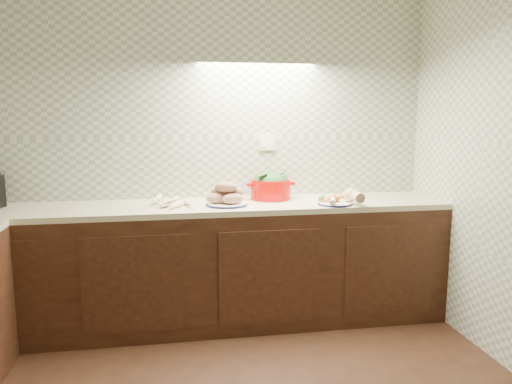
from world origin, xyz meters
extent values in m
cube|color=gray|center=(0.00, 1.78, 1.30)|extent=(3.60, 0.05, 2.60)
cube|color=beige|center=(0.55, 1.79, 1.32)|extent=(0.13, 0.01, 0.12)
cube|color=black|center=(0.00, 1.50, 0.43)|extent=(3.60, 0.60, 0.86)
cube|color=beige|center=(0.00, 1.50, 0.88)|extent=(3.60, 0.60, 0.04)
cone|color=#F8F5C5|center=(-0.27, 1.48, 0.92)|extent=(0.14, 0.20, 0.04)
cone|color=#F8F5C5|center=(-0.24, 1.45, 0.92)|extent=(0.12, 0.17, 0.04)
cone|color=#F8F5C5|center=(-0.28, 1.42, 0.92)|extent=(0.07, 0.22, 0.04)
cone|color=#F8F5C5|center=(-0.22, 1.40, 0.92)|extent=(0.16, 0.17, 0.05)
cone|color=#F8F5C5|center=(-0.29, 1.38, 0.92)|extent=(0.06, 0.21, 0.04)
cone|color=#F8F5C5|center=(-0.22, 1.42, 0.92)|extent=(0.16, 0.15, 0.04)
cone|color=#F8F5C5|center=(-0.12, 1.37, 0.92)|extent=(0.19, 0.16, 0.05)
cone|color=#F8F5C5|center=(-0.15, 1.47, 0.94)|extent=(0.07, 0.17, 0.04)
cone|color=#F8F5C5|center=(-0.24, 1.44, 0.94)|extent=(0.11, 0.20, 0.04)
cone|color=#F8F5C5|center=(-0.32, 1.37, 0.95)|extent=(0.13, 0.19, 0.05)
cylinder|color=#12123F|center=(0.19, 1.43, 0.91)|extent=(0.30, 0.30, 0.01)
cylinder|color=white|center=(0.19, 1.43, 0.91)|extent=(0.28, 0.28, 0.02)
ellipsoid|color=#A87058|center=(0.12, 1.43, 0.95)|extent=(0.18, 0.14, 0.08)
ellipsoid|color=#A87058|center=(0.23, 1.38, 0.95)|extent=(0.18, 0.14, 0.08)
ellipsoid|color=#A87058|center=(0.20, 1.48, 0.95)|extent=(0.18, 0.14, 0.08)
ellipsoid|color=#A87058|center=(0.16, 1.48, 1.00)|extent=(0.18, 0.14, 0.08)
ellipsoid|color=#A87058|center=(0.24, 1.46, 1.00)|extent=(0.18, 0.14, 0.08)
ellipsoid|color=#A87058|center=(0.18, 1.42, 1.03)|extent=(0.18, 0.14, 0.08)
cylinder|color=black|center=(0.23, 1.62, 0.92)|extent=(0.13, 0.13, 0.05)
sphere|color=maroon|center=(0.22, 1.62, 0.96)|extent=(0.07, 0.07, 0.07)
sphere|color=silver|center=(0.26, 1.63, 0.95)|extent=(0.04, 0.04, 0.04)
cylinder|color=#C40B06|center=(0.55, 1.63, 0.98)|extent=(0.32, 0.32, 0.15)
cube|color=#C40B06|center=(0.38, 1.62, 1.02)|extent=(0.04, 0.07, 0.02)
cube|color=#C40B06|center=(0.71, 1.64, 1.02)|extent=(0.04, 0.07, 0.02)
ellipsoid|color=#266129|center=(0.55, 1.63, 1.04)|extent=(0.27, 0.27, 0.15)
cylinder|color=#12123F|center=(0.96, 1.33, 0.91)|extent=(0.25, 0.25, 0.01)
cylinder|color=white|center=(0.96, 1.33, 0.91)|extent=(0.23, 0.23, 0.02)
cone|color=orange|center=(0.96, 1.33, 0.93)|extent=(0.13, 0.11, 0.03)
cone|color=orange|center=(0.93, 1.35, 0.93)|extent=(0.14, 0.09, 0.03)
cone|color=orange|center=(0.92, 1.35, 0.93)|extent=(0.13, 0.10, 0.03)
cone|color=orange|center=(0.95, 1.34, 0.95)|extent=(0.14, 0.09, 0.03)
cone|color=orange|center=(0.96, 1.34, 0.95)|extent=(0.13, 0.11, 0.03)
cylinder|color=silver|center=(0.92, 1.29, 0.94)|extent=(0.09, 0.16, 0.04)
cylinder|color=#408537|center=(0.88, 1.40, 0.94)|extent=(0.07, 0.11, 0.04)
camera|label=1|loc=(-0.20, -2.04, 1.56)|focal=35.00mm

